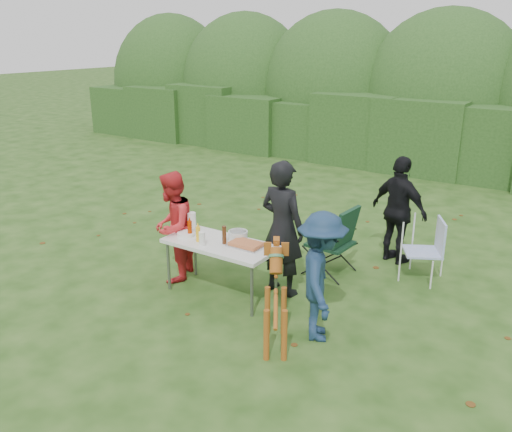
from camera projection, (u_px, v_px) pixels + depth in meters
The scene contains 20 objects.
ground at pixel (229, 292), 7.33m from camera, with size 80.00×80.00×0.00m, color #1E4211.
hedge_row at pixel (421, 138), 13.36m from camera, with size 22.00×1.40×1.70m, color #23471C.
shrub_backdrop at pixel (443, 101), 14.38m from camera, with size 20.00×2.60×3.20m, color #3D6628.
folding_table at pixel (221, 246), 7.06m from camera, with size 1.50×0.70×0.74m.
person_cook at pixel (282, 228), 7.06m from camera, with size 0.66×0.44×1.82m, color black.
person_red_jacket at pixel (172, 227), 7.50m from camera, with size 0.76×0.59×1.55m, color red.
person_black_puffy at pixel (399, 210), 8.06m from camera, with size 0.96×0.40×1.64m, color black.
child at pixel (321, 277), 6.03m from camera, with size 0.97×0.56×1.50m, color navy.
dog at pixel (276, 305), 5.91m from camera, with size 1.08×0.43×1.02m, color #984F18, non-canonical shape.
camping_chair at pixel (330, 239), 7.75m from camera, with size 0.65×0.65×1.04m, color #133420, non-canonical shape.
lawn_chair at pixel (423, 249), 7.58m from camera, with size 0.53×0.53×0.90m, color #5879D5, non-canonical shape.
food_tray at pixel (246, 246), 6.91m from camera, with size 0.45×0.30×0.02m, color #B7B7BA.
focaccia_bread at pixel (246, 244), 6.90m from camera, with size 0.40×0.26×0.04m, color #C96E3E.
mustard_bottle at pixel (198, 234), 7.05m from camera, with size 0.06×0.06×0.20m, color yellow.
ketchup_bottle at pixel (190, 229), 7.21m from camera, with size 0.06×0.06×0.22m, color #A62800.
beer_bottle at pixel (224, 235), 6.97m from camera, with size 0.06×0.06×0.24m, color #47230F.
paper_towel_roll at pixel (192, 222), 7.42m from camera, with size 0.12×0.12×0.26m, color white.
cup_stack at pixel (202, 239), 6.92m from camera, with size 0.08×0.08×0.18m, color white.
pasta_bowl at pixel (238, 235), 7.17m from camera, with size 0.26×0.26×0.10m, color silver.
plate_stack at pixel (186, 234), 7.26m from camera, with size 0.24×0.24×0.05m, color white.
Camera 1 is at (3.97, -5.30, 3.33)m, focal length 38.00 mm.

